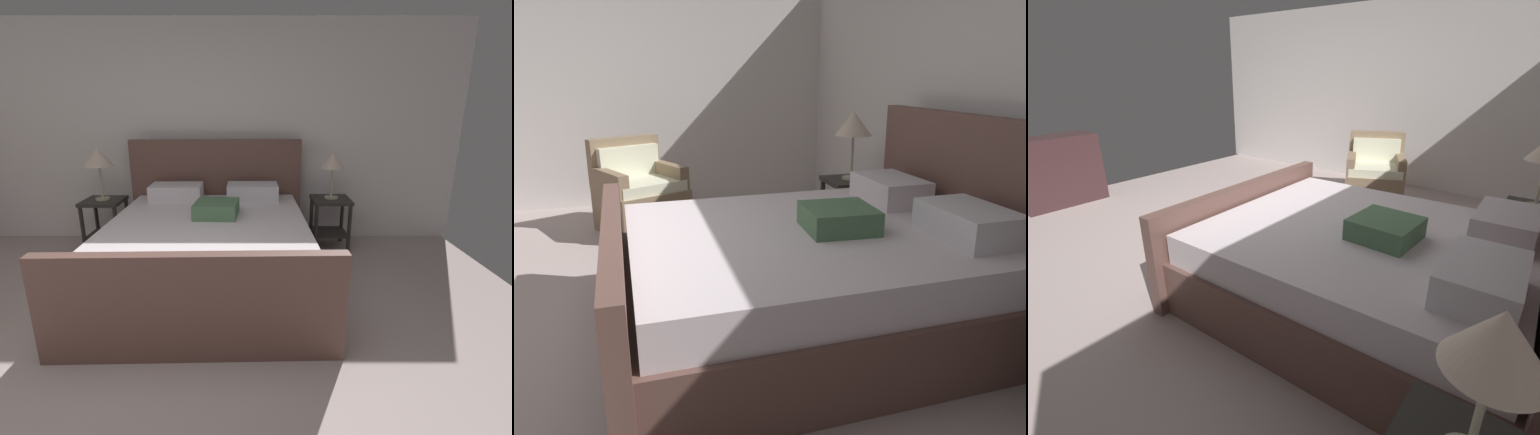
{
  "view_description": "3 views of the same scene",
  "coord_description": "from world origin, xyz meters",
  "views": [
    {
      "loc": [
        0.66,
        -1.61,
        1.62
      ],
      "look_at": [
        0.66,
        1.48,
        0.69
      ],
      "focal_mm": 25.74,
      "sensor_mm": 36.0,
      "label": 1
    },
    {
      "loc": [
        2.83,
        0.62,
        1.52
      ],
      "look_at": [
        0.36,
        1.32,
        0.75
      ],
      "focal_mm": 34.27,
      "sensor_mm": 36.0,
      "label": 2
    },
    {
      "loc": [
        2.41,
        2.58,
        1.65
      ],
      "look_at": [
        0.38,
        1.0,
        0.61
      ],
      "focal_mm": 25.46,
      "sensor_mm": 36.0,
      "label": 3
    }
  ],
  "objects": [
    {
      "name": "table_lamp_left",
      "position": [
        -1.1,
        2.49,
        1.08
      ],
      "size": [
        0.33,
        0.33,
        0.6
      ],
      "color": "#B7B293",
      "rests_on": "nightstand_left"
    },
    {
      "name": "nightstand_right",
      "position": [
        1.54,
        2.56,
        0.4
      ],
      "size": [
        0.44,
        0.44,
        0.6
      ],
      "color": "#292724",
      "rests_on": "ground"
    },
    {
      "name": "wall_back",
      "position": [
        0.0,
        2.99,
        1.3
      ],
      "size": [
        6.28,
        0.12,
        2.6
      ],
      "primitive_type": "cube",
      "color": "silver",
      "rests_on": "ground"
    },
    {
      "name": "ground_plane",
      "position": [
        0.0,
        0.0,
        -0.01
      ],
      "size": [
        6.16,
        5.85,
        0.02
      ],
      "primitive_type": "cube",
      "color": "#AF9D98"
    },
    {
      "name": "bed",
      "position": [
        0.22,
        1.66,
        0.35
      ],
      "size": [
        2.06,
        2.39,
        1.26
      ],
      "color": "brown",
      "rests_on": "ground"
    },
    {
      "name": "table_lamp_right",
      "position": [
        1.54,
        2.56,
        1.02
      ],
      "size": [
        0.26,
        0.26,
        0.53
      ],
      "color": "#B7B293",
      "rests_on": "nightstand_right"
    },
    {
      "name": "nightstand_left",
      "position": [
        -1.1,
        2.49,
        0.4
      ],
      "size": [
        0.44,
        0.44,
        0.6
      ],
      "color": "#292724",
      "rests_on": "ground"
    }
  ]
}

